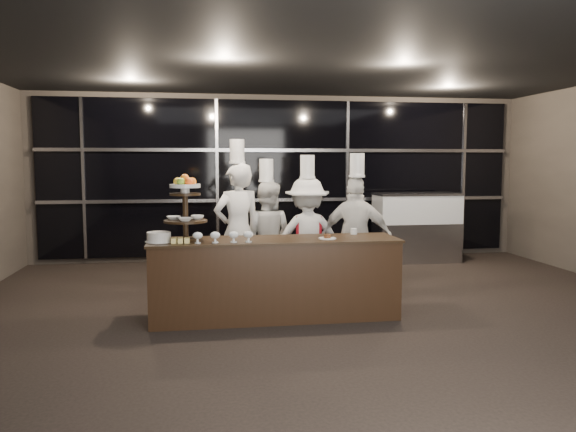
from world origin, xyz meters
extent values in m
plane|color=black|center=(0.00, 0.00, 0.00)|extent=(10.00, 10.00, 0.00)
plane|color=black|center=(0.00, 0.00, 3.00)|extent=(10.00, 10.00, 0.00)
plane|color=#473F38|center=(0.00, 5.00, 1.50)|extent=(9.00, 0.00, 9.00)
cube|color=black|center=(0.00, 4.94, 1.50)|extent=(8.60, 0.04, 2.80)
cube|color=#A5A5AA|center=(0.00, 4.89, 1.10)|extent=(8.60, 0.06, 0.06)
cube|color=#A5A5AA|center=(0.00, 4.89, 2.00)|extent=(8.60, 0.06, 0.06)
cube|color=#A5A5AA|center=(-3.50, 4.91, 1.50)|extent=(0.05, 0.05, 2.80)
cube|color=#A5A5AA|center=(-1.20, 4.91, 1.50)|extent=(0.05, 0.05, 2.80)
cube|color=#A5A5AA|center=(1.20, 4.91, 1.50)|extent=(0.05, 0.05, 2.80)
cube|color=#A5A5AA|center=(3.50, 4.91, 1.50)|extent=(0.05, 0.05, 2.80)
cube|color=black|center=(-0.67, 1.06, 0.45)|extent=(2.80, 0.70, 0.90)
cube|color=black|center=(-0.67, 1.06, 0.91)|extent=(2.84, 0.74, 0.03)
cylinder|color=black|center=(-1.67, 1.06, 0.94)|extent=(0.24, 0.24, 0.03)
cylinder|color=black|center=(-1.67, 1.06, 1.27)|extent=(0.06, 0.06, 0.70)
cylinder|color=black|center=(-1.67, 1.06, 1.14)|extent=(0.48, 0.48, 0.02)
cylinder|color=black|center=(-1.67, 1.06, 1.44)|extent=(0.34, 0.34, 0.02)
cylinder|color=white|center=(-1.67, 1.06, 1.48)|extent=(0.10, 0.10, 0.06)
cylinder|color=white|center=(-1.67, 1.06, 1.53)|extent=(0.34, 0.34, 0.04)
sphere|color=orange|center=(-1.59, 1.06, 1.58)|extent=(0.09, 0.09, 0.09)
sphere|color=#85AD2C|center=(-1.63, 1.13, 1.58)|extent=(0.09, 0.09, 0.09)
sphere|color=#E85413|center=(-1.71, 1.13, 1.58)|extent=(0.09, 0.09, 0.09)
sphere|color=yellow|center=(-1.75, 1.06, 1.58)|extent=(0.09, 0.09, 0.09)
sphere|color=#80AB2C|center=(-1.71, 0.99, 1.58)|extent=(0.09, 0.09, 0.09)
sphere|color=#F15214|center=(-1.63, 0.99, 1.58)|extent=(0.09, 0.09, 0.09)
sphere|color=orange|center=(-1.67, 1.06, 1.62)|extent=(0.09, 0.09, 0.09)
imported|color=white|center=(-1.80, 1.12, 1.17)|extent=(0.16, 0.16, 0.04)
imported|color=white|center=(-1.54, 1.12, 1.18)|extent=(0.15, 0.15, 0.05)
imported|color=white|center=(-1.67, 0.94, 1.17)|extent=(0.16, 0.16, 0.04)
cylinder|color=silver|center=(-1.54, 0.84, 0.93)|extent=(0.07, 0.07, 0.01)
cylinder|color=silver|center=(-1.54, 0.84, 0.96)|extent=(0.02, 0.02, 0.05)
ellipsoid|color=silver|center=(-1.54, 0.84, 1.01)|extent=(0.11, 0.11, 0.08)
ellipsoid|color=#1DD559|center=(-1.54, 0.84, 1.01)|extent=(0.08, 0.08, 0.05)
cylinder|color=silver|center=(-1.35, 0.84, 0.93)|extent=(0.07, 0.07, 0.01)
cylinder|color=silver|center=(-1.35, 0.84, 0.96)|extent=(0.02, 0.02, 0.05)
ellipsoid|color=silver|center=(-1.35, 0.84, 1.01)|extent=(0.11, 0.11, 0.08)
ellipsoid|color=#C41402|center=(-1.35, 0.84, 1.01)|extent=(0.08, 0.08, 0.05)
cylinder|color=silver|center=(-1.15, 0.84, 0.93)|extent=(0.07, 0.07, 0.01)
cylinder|color=silver|center=(-1.15, 0.84, 0.96)|extent=(0.02, 0.02, 0.05)
ellipsoid|color=silver|center=(-1.15, 0.84, 1.01)|extent=(0.11, 0.11, 0.08)
ellipsoid|color=beige|center=(-1.15, 0.84, 1.01)|extent=(0.08, 0.08, 0.05)
cylinder|color=silver|center=(-0.99, 0.84, 0.93)|extent=(0.07, 0.07, 0.01)
cylinder|color=silver|center=(-0.99, 0.84, 0.96)|extent=(0.02, 0.02, 0.05)
ellipsoid|color=silver|center=(-0.99, 0.84, 1.01)|extent=(0.11, 0.11, 0.08)
ellipsoid|color=#462213|center=(-0.99, 0.84, 1.01)|extent=(0.08, 0.08, 0.05)
cylinder|color=white|center=(-1.96, 1.01, 0.93)|extent=(0.30, 0.30, 0.01)
cylinder|color=silver|center=(-1.96, 1.01, 0.98)|extent=(0.26, 0.26, 0.10)
cube|color=#FFE57C|center=(-1.79, 0.86, 0.95)|extent=(0.06, 0.05, 0.05)
cube|color=#FFE57C|center=(-1.72, 0.86, 0.95)|extent=(0.06, 0.05, 0.05)
cube|color=#FFE57C|center=(-1.65, 0.86, 0.95)|extent=(0.06, 0.05, 0.05)
cube|color=#FFE57C|center=(-1.79, 0.93, 0.95)|extent=(0.06, 0.05, 0.05)
cube|color=#FFE57C|center=(-1.72, 0.93, 0.95)|extent=(0.06, 0.05, 0.05)
cube|color=#FFE57C|center=(-1.65, 0.93, 0.95)|extent=(0.06, 0.05, 0.05)
cylinder|color=white|center=(-0.07, 0.96, 0.93)|extent=(0.20, 0.20, 0.01)
cylinder|color=#4C2814|center=(-0.07, 0.96, 0.95)|extent=(0.08, 0.08, 0.04)
cylinder|color=white|center=(0.34, 1.31, 0.96)|extent=(0.08, 0.08, 0.07)
cube|color=#A5A5AA|center=(2.33, 4.30, 0.35)|extent=(1.48, 0.63, 0.70)
cube|color=silver|center=(2.33, 4.30, 0.95)|extent=(1.48, 0.63, 0.50)
cube|color=#FFC67F|center=(2.33, 4.30, 0.95)|extent=(1.37, 0.53, 0.40)
cube|color=#A5A5AA|center=(2.33, 4.30, 1.22)|extent=(1.50, 0.65, 0.04)
imported|color=white|center=(-1.03, 2.02, 0.89)|extent=(0.75, 0.62, 1.78)
cylinder|color=white|center=(-1.03, 2.02, 1.93)|extent=(0.19, 0.19, 0.30)
cylinder|color=white|center=(-1.03, 2.02, 1.79)|extent=(0.21, 0.21, 0.03)
imported|color=white|center=(-0.62, 2.30, 0.77)|extent=(0.91, 0.82, 1.53)
cylinder|color=white|center=(-0.62, 2.30, 1.68)|extent=(0.19, 0.19, 0.30)
cylinder|color=white|center=(-0.62, 2.30, 1.54)|extent=(0.21, 0.21, 0.03)
imported|color=silver|center=(-0.10, 2.06, 0.79)|extent=(1.03, 0.59, 1.58)
cylinder|color=white|center=(-0.10, 2.06, 1.73)|extent=(0.19, 0.19, 0.30)
cylinder|color=white|center=(-0.10, 2.06, 1.59)|extent=(0.21, 0.21, 0.03)
cube|color=#AB0D17|center=(-0.10, 1.94, 0.79)|extent=(0.34, 0.03, 0.59)
imported|color=white|center=(0.51, 1.82, 0.80)|extent=(1.02, 0.69, 1.61)
cylinder|color=white|center=(0.51, 1.82, 1.76)|extent=(0.19, 0.19, 0.30)
cylinder|color=white|center=(0.51, 1.82, 1.61)|extent=(0.21, 0.21, 0.03)
camera|label=1|loc=(-1.49, -5.23, 1.81)|focal=35.00mm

